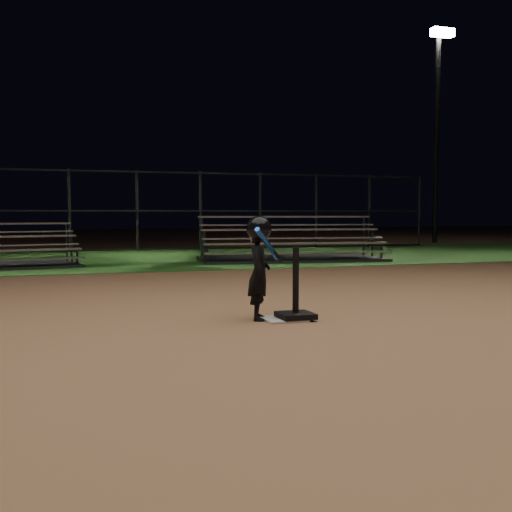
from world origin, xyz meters
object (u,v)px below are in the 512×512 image
at_px(child_batter, 259,265).
at_px(light_pole_right, 438,117).
at_px(home_plate, 283,319).
at_px(batting_tee, 296,305).
at_px(bleacher_right, 291,251).

bearing_deg(child_batter, light_pole_right, -20.10).
bearing_deg(light_pole_right, home_plate, -128.77).
xyz_separation_m(child_batter, light_pole_right, (12.25, 14.84, 4.33)).
bearing_deg(batting_tee, light_pole_right, 51.61).
distance_m(batting_tee, light_pole_right, 19.70).
height_order(home_plate, bleacher_right, bleacher_right).
bearing_deg(light_pole_right, batting_tee, -128.39).
distance_m(home_plate, batting_tee, 0.21).
distance_m(batting_tee, child_batter, 0.60).
height_order(home_plate, child_batter, child_batter).
bearing_deg(home_plate, child_batter, 157.84).
relative_size(batting_tee, light_pole_right, 0.09).
bearing_deg(light_pole_right, child_batter, -129.54).
relative_size(home_plate, bleacher_right, 0.09).
bearing_deg(bleacher_right, child_batter, -106.36).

